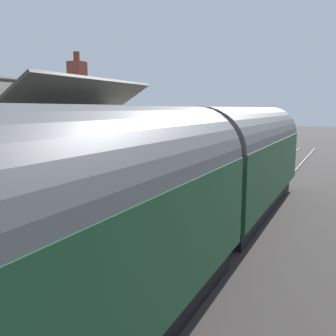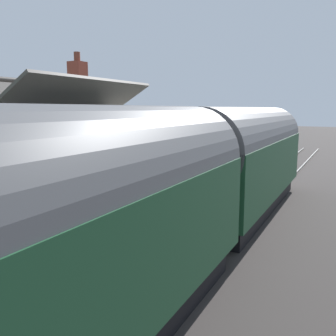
# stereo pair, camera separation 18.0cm
# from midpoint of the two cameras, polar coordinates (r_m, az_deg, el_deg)

# --- Properties ---
(ground_plane) EXTENTS (160.00, 160.00, 0.00)m
(ground_plane) POSITION_cam_midpoint_polar(r_m,az_deg,el_deg) (16.20, 9.17, -6.06)
(ground_plane) COLOR #383330
(platform) EXTENTS (32.00, 6.20, 0.99)m
(platform) POSITION_cam_midpoint_polar(r_m,az_deg,el_deg) (17.72, -3.51, -2.99)
(platform) COLOR gray
(platform) RESTS_ON ground
(platform_edge_coping) EXTENTS (32.00, 0.36, 0.02)m
(platform_edge_coping) POSITION_cam_midpoint_polar(r_m,az_deg,el_deg) (16.35, 5.32, -2.25)
(platform_edge_coping) COLOR beige
(platform_edge_coping) RESTS_ON platform
(rail_near) EXTENTS (52.00, 0.08, 0.14)m
(rail_near) POSITION_cam_midpoint_polar(r_m,az_deg,el_deg) (15.78, 14.81, -6.41)
(rail_near) COLOR gray
(rail_near) RESTS_ON ground
(rail_far) EXTENTS (52.00, 0.08, 0.14)m
(rail_far) POSITION_cam_midpoint_polar(r_m,az_deg,el_deg) (16.13, 9.79, -5.89)
(rail_far) COLOR gray
(rail_far) RESTS_ON ground
(train) EXTENTS (30.89, 2.73, 4.32)m
(train) POSITION_cam_midpoint_polar(r_m,az_deg,el_deg) (6.38, -11.80, -9.49)
(train) COLOR black
(train) RESTS_ON ground
(station_building) EXTENTS (6.10, 4.53, 5.41)m
(station_building) POSITION_cam_midpoint_polar(r_m,az_deg,el_deg) (13.86, -16.98, 1.86)
(station_building) COLOR silver
(station_building) RESTS_ON platform
(bench_platform_end) EXTENTS (1.41, 0.46, 0.88)m
(bench_platform_end) POSITION_cam_midpoint_polar(r_m,az_deg,el_deg) (25.39, 8.85, 2.86)
(bench_platform_end) COLOR #26727F
(bench_platform_end) RESTS_ON platform
(bench_mid_platform) EXTENTS (1.41, 0.45, 0.88)m
(bench_mid_platform) POSITION_cam_midpoint_polar(r_m,az_deg,el_deg) (21.05, 4.49, 1.63)
(bench_mid_platform) COLOR #26727F
(bench_mid_platform) RESTS_ON platform
(bench_by_lamp) EXTENTS (1.41, 0.47, 0.88)m
(bench_by_lamp) POSITION_cam_midpoint_polar(r_m,az_deg,el_deg) (19.22, 2.43, 0.93)
(bench_by_lamp) COLOR #26727F
(bench_by_lamp) RESTS_ON platform
(planter_bench_left) EXTENTS (0.62, 0.62, 0.81)m
(planter_bench_left) POSITION_cam_midpoint_polar(r_m,az_deg,el_deg) (25.51, 4.35, 2.86)
(planter_bench_left) COLOR gray
(planter_bench_left) RESTS_ON platform
(planter_edge_far) EXTENTS (0.88, 0.32, 0.60)m
(planter_edge_far) POSITION_cam_midpoint_polar(r_m,az_deg,el_deg) (20.37, -4.23, 0.85)
(planter_edge_far) COLOR #9E5138
(planter_edge_far) RESTS_ON platform
(lamp_post_platform) EXTENTS (0.32, 0.50, 3.35)m
(lamp_post_platform) POSITION_cam_midpoint_polar(r_m,az_deg,el_deg) (17.18, 5.20, 6.24)
(lamp_post_platform) COLOR black
(lamp_post_platform) RESTS_ON platform
(station_sign_board) EXTENTS (0.96, 0.06, 1.57)m
(station_sign_board) POSITION_cam_midpoint_polar(r_m,az_deg,el_deg) (22.77, 9.73, 3.91)
(station_sign_board) COLOR black
(station_sign_board) RESTS_ON platform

